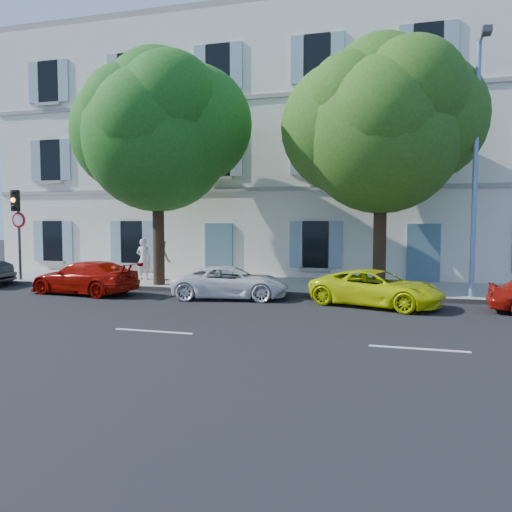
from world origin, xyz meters
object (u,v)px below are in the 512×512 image
(pedestrian_a, at_px, (144,259))
(car_red_coupe, at_px, (85,277))
(traffic_light, at_px, (17,215))
(car_white_coupe, at_px, (230,282))
(car_yellow_supercar, at_px, (376,288))
(road_sign, at_px, (19,231))
(tree_right, at_px, (382,134))
(tree_left, at_px, (157,138))
(pedestrian_b, at_px, (162,260))
(street_lamp, at_px, (476,153))

(pedestrian_a, bearing_deg, car_red_coupe, 79.02)
(car_red_coupe, height_order, traffic_light, traffic_light)
(car_white_coupe, relative_size, car_yellow_supercar, 0.97)
(road_sign, bearing_deg, tree_right, 2.53)
(car_red_coupe, relative_size, traffic_light, 1.09)
(car_white_coupe, bearing_deg, tree_left, 55.14)
(car_white_coupe, height_order, road_sign, road_sign)
(car_white_coupe, relative_size, pedestrian_b, 2.34)
(road_sign, xyz_separation_m, street_lamp, (17.54, -0.18, 2.56))
(road_sign, height_order, street_lamp, street_lamp)
(traffic_light, bearing_deg, tree_right, 2.82)
(car_yellow_supercar, height_order, street_lamp, street_lamp)
(car_yellow_supercar, distance_m, street_lamp, 5.35)
(tree_left, bearing_deg, road_sign, -178.87)
(tree_right, bearing_deg, traffic_light, -177.18)
(tree_left, height_order, street_lamp, tree_left)
(car_red_coupe, distance_m, pedestrian_a, 3.41)
(car_yellow_supercar, height_order, road_sign, road_sign)
(road_sign, distance_m, street_lamp, 17.72)
(traffic_light, relative_size, road_sign, 1.32)
(tree_right, xyz_separation_m, pedestrian_b, (-8.77, 0.77, -4.63))
(car_white_coupe, height_order, tree_right, tree_right)
(road_sign, bearing_deg, pedestrian_a, 15.70)
(car_red_coupe, distance_m, road_sign, 5.09)
(tree_left, height_order, pedestrian_a, tree_left)
(car_red_coupe, xyz_separation_m, street_lamp, (13.11, 1.76, 4.15))
(car_red_coupe, xyz_separation_m, traffic_light, (-4.46, 1.87, 2.26))
(traffic_light, distance_m, pedestrian_b, 6.33)
(car_white_coupe, xyz_separation_m, tree_left, (-3.46, 1.63, 5.21))
(traffic_light, bearing_deg, pedestrian_b, 14.23)
(road_sign, bearing_deg, car_red_coupe, -23.71)
(road_sign, distance_m, pedestrian_a, 5.30)
(car_yellow_supercar, distance_m, tree_right, 5.60)
(car_red_coupe, distance_m, car_white_coupe, 5.38)
(street_lamp, bearing_deg, traffic_light, 179.65)
(car_red_coupe, distance_m, traffic_light, 5.34)
(traffic_light, relative_size, pedestrian_b, 2.23)
(traffic_light, height_order, pedestrian_b, traffic_light)
(street_lamp, xyz_separation_m, pedestrian_b, (-11.71, 1.60, -3.76))
(car_white_coupe, relative_size, traffic_light, 1.05)
(car_yellow_supercar, height_order, tree_left, tree_left)
(car_white_coupe, distance_m, traffic_light, 10.19)
(pedestrian_a, distance_m, pedestrian_b, 0.85)
(car_white_coupe, bearing_deg, pedestrian_a, 49.17)
(road_sign, bearing_deg, pedestrian_b, 13.64)
(car_yellow_supercar, height_order, tree_right, tree_right)
(tree_right, xyz_separation_m, traffic_light, (-14.63, -0.72, -2.77))
(tree_right, bearing_deg, pedestrian_b, 175.00)
(car_red_coupe, height_order, street_lamp, street_lamp)
(car_yellow_supercar, bearing_deg, car_red_coupe, 109.72)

